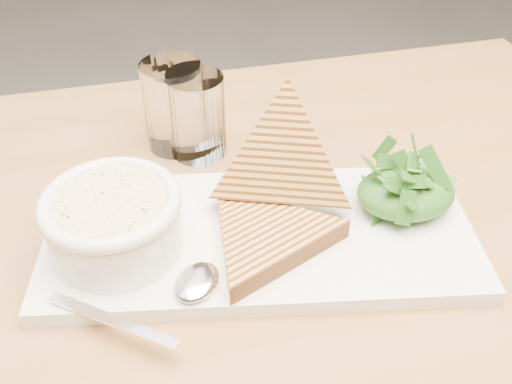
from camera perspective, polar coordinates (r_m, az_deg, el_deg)
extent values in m
cube|color=#96633C|center=(0.56, -10.05, -11.57)|extent=(1.31, 0.90, 0.04)
cylinder|color=#96633C|center=(1.22, 19.33, -4.54)|extent=(0.06, 0.06, 0.71)
cube|color=white|center=(0.58, 0.39, -4.39)|extent=(0.45, 0.25, 0.02)
cylinder|color=white|center=(0.56, -13.87, -3.47)|extent=(0.12, 0.12, 0.05)
cylinder|color=beige|center=(0.54, -14.35, -1.13)|extent=(0.11, 0.11, 0.01)
torus|color=white|center=(0.54, -14.39, -0.97)|extent=(0.13, 0.13, 0.01)
ellipsoid|color=#1A4511|center=(0.61, 14.75, -0.07)|extent=(0.10, 0.08, 0.04)
ellipsoid|color=silver|center=(0.52, -5.96, -8.92)|extent=(0.06, 0.06, 0.01)
cube|color=silver|center=(0.51, -14.20, -12.32)|extent=(0.11, 0.08, 0.00)
cylinder|color=white|center=(0.69, -5.89, 7.56)|extent=(0.07, 0.07, 0.10)
cylinder|color=white|center=(0.70, -8.22, 8.53)|extent=(0.07, 0.07, 0.11)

